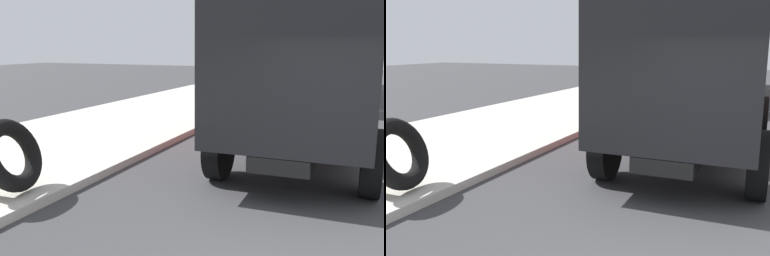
% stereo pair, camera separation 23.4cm
% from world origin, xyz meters
% --- Properties ---
extents(loose_tire, '(1.23, 0.82, 1.17)m').
position_xyz_m(loose_tire, '(0.80, 4.58, 0.73)').
color(loose_tire, black).
rests_on(loose_tire, sidewalk_curb).
extents(dump_truck_red, '(7.07, 2.95, 3.00)m').
position_xyz_m(dump_truck_red, '(5.25, 0.89, 1.61)').
color(dump_truck_red, red).
rests_on(dump_truck_red, ground).
extents(dump_truck_green, '(7.01, 2.82, 3.00)m').
position_xyz_m(dump_truck_green, '(13.94, 1.62, 1.61)').
color(dump_truck_green, '#237033').
rests_on(dump_truck_green, ground).
extents(dump_truck_orange, '(7.00, 2.81, 3.00)m').
position_xyz_m(dump_truck_orange, '(20.41, 1.65, 1.61)').
color(dump_truck_orange, orange).
rests_on(dump_truck_orange, ground).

